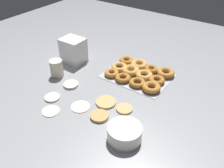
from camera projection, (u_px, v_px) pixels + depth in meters
name	position (u px, v px, depth m)	size (l,w,h in m)	color
ground_plane	(96.00, 94.00, 1.36)	(3.00, 3.00, 0.00)	gray
pancake_0	(52.00, 97.00, 1.33)	(0.09, 0.09, 0.01)	silver
pancake_1	(71.00, 85.00, 1.42)	(0.09, 0.09, 0.02)	silver
pancake_2	(106.00, 102.00, 1.29)	(0.11, 0.11, 0.01)	tan
pancake_3	(99.00, 116.00, 1.20)	(0.09, 0.09, 0.02)	tan
pancake_4	(124.00, 109.00, 1.25)	(0.09, 0.09, 0.01)	tan
pancake_5	(51.00, 111.00, 1.23)	(0.09, 0.09, 0.01)	beige
pancake_6	(81.00, 107.00, 1.26)	(0.10, 0.10, 0.01)	silver
donut_tray	(139.00, 73.00, 1.51)	(0.41, 0.32, 0.04)	#ADAFB5
batter_bowl	(125.00, 133.00, 1.06)	(0.16, 0.16, 0.07)	silver
container_stack	(73.00, 50.00, 1.63)	(0.15, 0.13, 0.17)	white
paper_cup	(57.00, 68.00, 1.49)	(0.08, 0.08, 0.11)	beige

